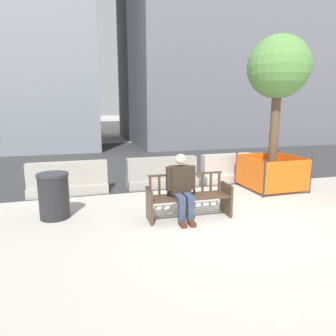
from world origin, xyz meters
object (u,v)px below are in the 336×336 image
(street_bench, at_px, (189,199))
(jersey_barrier_centre, at_px, (162,175))
(construction_fence, at_px, (271,171))
(jersey_barrier_right, at_px, (232,170))
(seated_person, at_px, (182,186))
(trash_bin, at_px, (54,196))
(street_tree, at_px, (278,70))
(jersey_barrier_left, at_px, (68,181))

(street_bench, distance_m, jersey_barrier_centre, 2.59)
(jersey_barrier_centre, distance_m, construction_fence, 3.04)
(jersey_barrier_centre, relative_size, jersey_barrier_right, 0.99)
(seated_person, distance_m, trash_bin, 2.58)
(seated_person, distance_m, jersey_barrier_right, 3.73)
(street_tree, bearing_deg, jersey_barrier_left, 168.51)
(seated_person, xyz_separation_m, construction_fence, (3.15, 1.51, -0.20))
(street_bench, xyz_separation_m, street_tree, (2.97, 1.45, 2.78))
(seated_person, bearing_deg, construction_fence, 25.57)
(construction_fence, bearing_deg, seated_person, -154.43)
(jersey_barrier_right, xyz_separation_m, construction_fence, (0.57, -1.17, 0.15))
(seated_person, xyz_separation_m, street_tree, (3.15, 1.51, 2.49))
(jersey_barrier_right, bearing_deg, seated_person, -133.98)
(seated_person, bearing_deg, jersey_barrier_left, 130.57)
(seated_person, xyz_separation_m, jersey_barrier_centre, (0.33, 2.63, -0.35))
(street_tree, bearing_deg, jersey_barrier_centre, 158.19)
(construction_fence, bearing_deg, trash_bin, -172.79)
(jersey_barrier_right, distance_m, trash_bin, 5.36)
(street_bench, relative_size, seated_person, 1.30)
(street_bench, bearing_deg, trash_bin, 164.07)
(seated_person, height_order, jersey_barrier_left, seated_person)
(street_tree, relative_size, construction_fence, 2.81)
(street_bench, bearing_deg, seated_person, -163.48)
(street_bench, height_order, jersey_barrier_left, street_bench)
(jersey_barrier_centre, xyz_separation_m, trash_bin, (-2.77, -1.84, 0.13))
(jersey_barrier_centre, relative_size, jersey_barrier_left, 1.00)
(jersey_barrier_centre, distance_m, trash_bin, 3.32)
(seated_person, height_order, construction_fence, seated_person)
(street_bench, bearing_deg, street_tree, 26.06)
(seated_person, relative_size, jersey_barrier_right, 0.65)
(jersey_barrier_left, distance_m, construction_fence, 5.48)
(seated_person, distance_m, jersey_barrier_centre, 2.68)
(jersey_barrier_centre, bearing_deg, seated_person, -97.09)
(street_bench, height_order, street_tree, street_tree)
(jersey_barrier_left, xyz_separation_m, jersey_barrier_right, (4.80, 0.08, 0.00))
(street_bench, distance_m, construction_fence, 3.31)
(street_tree, xyz_separation_m, construction_fence, (0.00, 0.00, -2.69))
(construction_fence, bearing_deg, street_bench, -153.94)
(seated_person, xyz_separation_m, jersey_barrier_right, (2.58, 2.67, -0.35))
(trash_bin, bearing_deg, jersey_barrier_centre, 33.54)
(jersey_barrier_centre, bearing_deg, jersey_barrier_left, -179.19)
(jersey_barrier_right, bearing_deg, street_bench, -132.55)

